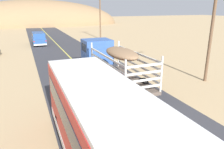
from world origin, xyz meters
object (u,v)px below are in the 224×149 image
bus (107,134)px  car_far (39,38)px  power_pole_near (212,29)px  livestock_truck (105,56)px  power_pole_mid (100,15)px

bus → car_far: bearing=90.0°
bus → car_far: 30.04m
bus → power_pole_near: size_ratio=1.28×
livestock_truck → power_pole_mid: 22.88m
car_far → power_pole_near: power_pole_near is taller
livestock_truck → car_far: livestock_truck is taller
power_pole_mid → bus: bearing=-108.9°
car_far → power_pole_near: size_ratio=0.59×
bus → livestock_truck: bearing=69.8°
car_far → power_pole_near: 26.03m
bus → power_pole_mid: bearing=71.1°
bus → car_far: bus is taller
bus → power_pole_near: power_pole_near is taller
power_pole_near → power_pole_mid: power_pole_mid is taller
car_far → power_pole_mid: size_ratio=0.57×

